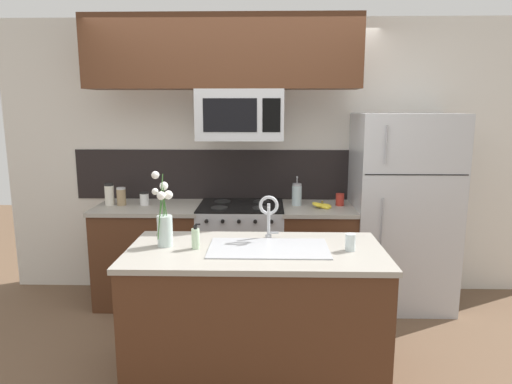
% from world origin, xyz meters
% --- Properties ---
extents(ground_plane, '(10.00, 10.00, 0.00)m').
position_xyz_m(ground_plane, '(0.00, 0.00, 0.00)').
color(ground_plane, brown).
extents(rear_partition, '(5.20, 0.10, 2.60)m').
position_xyz_m(rear_partition, '(0.30, 1.28, 1.30)').
color(rear_partition, silver).
rests_on(rear_partition, ground).
extents(splash_band, '(3.24, 0.01, 0.48)m').
position_xyz_m(splash_band, '(0.00, 1.22, 1.15)').
color(splash_band, black).
rests_on(splash_band, rear_partition).
extents(back_counter_left, '(0.95, 0.65, 0.91)m').
position_xyz_m(back_counter_left, '(-0.84, 0.90, 0.46)').
color(back_counter_left, '#4C2B19').
rests_on(back_counter_left, ground).
extents(back_counter_right, '(0.66, 0.65, 0.91)m').
position_xyz_m(back_counter_right, '(0.70, 0.90, 0.46)').
color(back_counter_right, '#4C2B19').
rests_on(back_counter_right, ground).
extents(stove_range, '(0.76, 0.64, 0.93)m').
position_xyz_m(stove_range, '(0.00, 0.90, 0.46)').
color(stove_range, '#B7BABF').
rests_on(stove_range, ground).
extents(microwave, '(0.74, 0.40, 0.43)m').
position_xyz_m(microwave, '(0.00, 0.88, 1.73)').
color(microwave, '#B7BABF').
extents(upper_cabinet_band, '(2.32, 0.34, 0.60)m').
position_xyz_m(upper_cabinet_band, '(-0.15, 0.85, 2.24)').
color(upper_cabinet_band, '#4C2B19').
extents(refrigerator, '(0.87, 0.74, 1.74)m').
position_xyz_m(refrigerator, '(1.45, 0.92, 0.87)').
color(refrigerator, '#B7BABF').
rests_on(refrigerator, ground).
extents(storage_jar_tall, '(0.08, 0.08, 0.20)m').
position_xyz_m(storage_jar_tall, '(-1.20, 0.92, 1.01)').
color(storage_jar_tall, silver).
rests_on(storage_jar_tall, back_counter_left).
extents(storage_jar_medium, '(0.08, 0.08, 0.16)m').
position_xyz_m(storage_jar_medium, '(-1.10, 0.92, 0.99)').
color(storage_jar_medium, '#997F5B').
rests_on(storage_jar_medium, back_counter_left).
extents(storage_jar_short, '(0.08, 0.08, 0.12)m').
position_xyz_m(storage_jar_short, '(-0.89, 0.93, 0.97)').
color(storage_jar_short, silver).
rests_on(storage_jar_short, back_counter_left).
extents(banana_bunch, '(0.19, 0.15, 0.08)m').
position_xyz_m(banana_bunch, '(0.73, 0.84, 0.93)').
color(banana_bunch, yellow).
rests_on(banana_bunch, back_counter_right).
extents(french_press, '(0.09, 0.09, 0.27)m').
position_xyz_m(french_press, '(0.51, 0.96, 1.01)').
color(french_press, silver).
rests_on(french_press, back_counter_right).
extents(coffee_tin, '(0.08, 0.08, 0.11)m').
position_xyz_m(coffee_tin, '(0.90, 0.95, 0.97)').
color(coffee_tin, '#B22D23').
rests_on(coffee_tin, back_counter_right).
extents(island_counter, '(1.63, 0.80, 0.91)m').
position_xyz_m(island_counter, '(0.16, -0.35, 0.46)').
color(island_counter, '#4C2B19').
rests_on(island_counter, ground).
extents(kitchen_sink, '(0.76, 0.42, 0.16)m').
position_xyz_m(kitchen_sink, '(0.25, -0.35, 0.84)').
color(kitchen_sink, '#ADAFB5').
rests_on(kitchen_sink, island_counter).
extents(sink_faucet, '(0.14, 0.14, 0.31)m').
position_xyz_m(sink_faucet, '(0.25, -0.14, 1.11)').
color(sink_faucet, '#B7BABF').
rests_on(sink_faucet, island_counter).
extents(dish_soap_bottle, '(0.06, 0.05, 0.16)m').
position_xyz_m(dish_soap_bottle, '(-0.22, -0.36, 0.98)').
color(dish_soap_bottle, beige).
rests_on(dish_soap_bottle, island_counter).
extents(drinking_glass, '(0.06, 0.06, 0.11)m').
position_xyz_m(drinking_glass, '(0.76, -0.37, 0.96)').
color(drinking_glass, silver).
rests_on(drinking_glass, island_counter).
extents(flower_vase, '(0.13, 0.17, 0.50)m').
position_xyz_m(flower_vase, '(-0.42, -0.30, 1.06)').
color(flower_vase, silver).
rests_on(flower_vase, island_counter).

